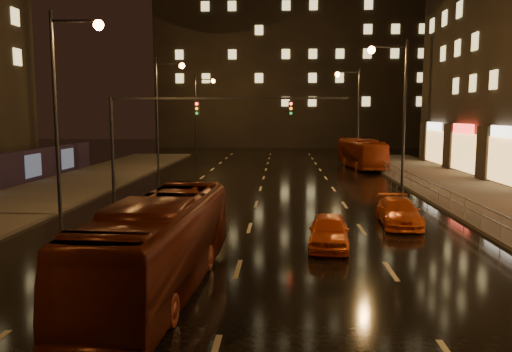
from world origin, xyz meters
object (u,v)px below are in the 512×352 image
Objects in this scene: bus_curb at (361,154)px; taxi_far at (399,212)px; taxi_near at (329,231)px; bus_red at (160,244)px.

taxi_far is at bearing -101.07° from bus_curb.
taxi_near is (-5.75, -28.89, -0.75)m from bus_curb.
bus_red is at bearing -131.78° from taxi_near.
bus_curb is 24.91m from taxi_far.
bus_curb is 29.47m from taxi_near.
bus_red is 2.32× the size of taxi_far.
taxi_far is (-2.16, -24.80, -0.78)m from bus_curb.
taxi_near is at bearing 45.45° from bus_red.
taxi_near is (5.34, 4.87, -0.72)m from bus_red.
bus_red is 0.98× the size of bus_curb.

